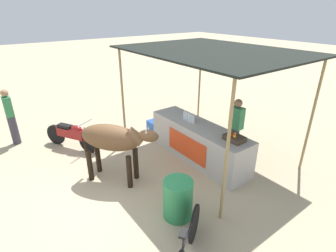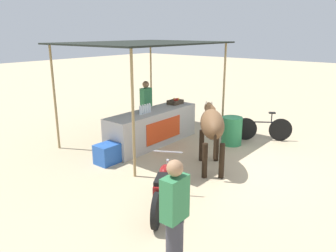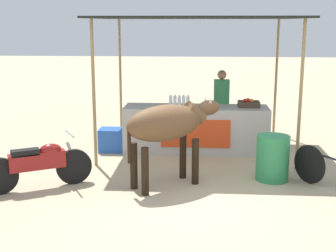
# 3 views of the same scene
# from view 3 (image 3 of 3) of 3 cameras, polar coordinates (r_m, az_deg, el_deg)

# --- Properties ---
(ground_plane) EXTENTS (60.00, 60.00, 0.00)m
(ground_plane) POSITION_cam_3_polar(r_m,az_deg,el_deg) (7.89, 3.14, -7.36)
(ground_plane) COLOR tan
(stall_counter) EXTENTS (3.00, 0.82, 0.96)m
(stall_counter) POSITION_cam_3_polar(r_m,az_deg,el_deg) (9.86, 3.41, -0.38)
(stall_counter) COLOR #B2ADA8
(stall_counter) RESTS_ON ground
(stall_awning) EXTENTS (4.20, 3.20, 2.79)m
(stall_awning) POSITION_cam_3_polar(r_m,az_deg,el_deg) (9.92, 3.60, 12.49)
(stall_awning) COLOR black
(stall_awning) RESTS_ON ground
(water_bottle_row) EXTENTS (0.43, 0.07, 0.25)m
(water_bottle_row) POSITION_cam_3_polar(r_m,az_deg,el_deg) (9.71, 1.38, 3.01)
(water_bottle_row) COLOR silver
(water_bottle_row) RESTS_ON stall_counter
(fruit_crate) EXTENTS (0.44, 0.32, 0.18)m
(fruit_crate) POSITION_cam_3_polar(r_m,az_deg,el_deg) (9.85, 9.80, 2.70)
(fruit_crate) COLOR #3F3326
(fruit_crate) RESTS_ON stall_counter
(vendor_behind_counter) EXTENTS (0.34, 0.22, 1.65)m
(vendor_behind_counter) POSITION_cam_3_polar(r_m,az_deg,el_deg) (10.54, 6.50, 2.44)
(vendor_behind_counter) COLOR #383842
(vendor_behind_counter) RESTS_ON ground
(cooler_box) EXTENTS (0.60, 0.44, 0.48)m
(cooler_box) POSITION_cam_3_polar(r_m,az_deg,el_deg) (10.00, -6.63, -1.68)
(cooler_box) COLOR blue
(cooler_box) RESTS_ON ground
(water_barrel) EXTENTS (0.57, 0.57, 0.79)m
(water_barrel) POSITION_cam_3_polar(r_m,az_deg,el_deg) (8.28, 12.62, -3.82)
(water_barrel) COLOR #2D8C51
(water_barrel) RESTS_ON ground
(cow) EXTENTS (1.67, 1.39, 1.44)m
(cow) POSITION_cam_3_polar(r_m,az_deg,el_deg) (7.65, 0.03, 0.08)
(cow) COLOR brown
(cow) RESTS_ON ground
(motorcycle_parked) EXTENTS (1.61, 1.00, 0.90)m
(motorcycle_parked) POSITION_cam_3_polar(r_m,az_deg,el_deg) (7.93, -15.48, -4.44)
(motorcycle_parked) COLOR black
(motorcycle_parked) RESTS_ON ground
(bicycle_leaning) EXTENTS (0.97, 1.39, 0.85)m
(bicycle_leaning) POSITION_cam_3_polar(r_m,az_deg,el_deg) (7.97, 19.53, -5.23)
(bicycle_leaning) COLOR black
(bicycle_leaning) RESTS_ON ground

